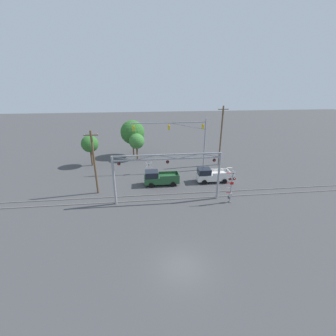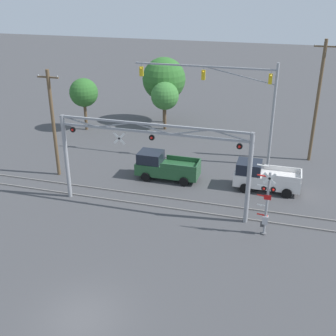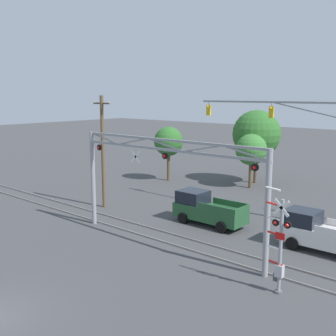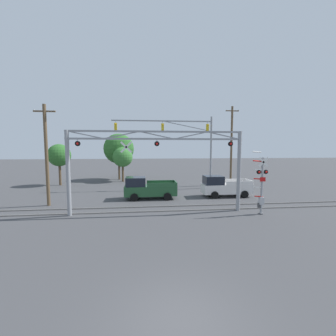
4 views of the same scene
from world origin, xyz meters
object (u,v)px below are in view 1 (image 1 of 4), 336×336
at_px(pickup_truck_lead, 160,178).
at_px(utility_pole_right, 221,136).
at_px(background_tree_beyond_span, 137,141).
at_px(background_tree_far_right_verge, 90,144).
at_px(background_tree_far_left_verge, 133,132).
at_px(traffic_signal_span, 188,135).
at_px(pickup_truck_following, 211,175).
at_px(crossing_gantry, 167,171).
at_px(crossing_signal_mast, 231,188).
at_px(utility_pole_left, 94,162).

bearing_deg(pickup_truck_lead, utility_pole_right, 32.46).
xyz_separation_m(background_tree_beyond_span, background_tree_far_right_verge, (-8.17, -2.50, 0.38)).
bearing_deg(background_tree_far_left_verge, traffic_signal_span, -44.12).
height_order(pickup_truck_following, background_tree_far_left_verge, background_tree_far_left_verge).
distance_m(traffic_signal_span, background_tree_far_left_verge, 13.21).
distance_m(crossing_gantry, pickup_truck_lead, 5.98).
height_order(pickup_truck_lead, pickup_truck_following, same).
relative_size(crossing_signal_mast, traffic_signal_span, 0.39).
bearing_deg(crossing_signal_mast, utility_pole_left, 165.40).
relative_size(crossing_gantry, traffic_signal_span, 1.10).
bearing_deg(crossing_gantry, pickup_truck_following, 35.75).
distance_m(traffic_signal_span, pickup_truck_lead, 8.90).
height_order(pickup_truck_lead, background_tree_far_right_verge, background_tree_far_right_verge).
distance_m(crossing_gantry, utility_pole_left, 9.91).
bearing_deg(traffic_signal_span, pickup_truck_lead, -135.11).
relative_size(crossing_signal_mast, background_tree_beyond_span, 0.93).
relative_size(pickup_truck_following, background_tree_far_right_verge, 0.90).
xyz_separation_m(crossing_gantry, pickup_truck_following, (7.28, 5.24, -3.17)).
bearing_deg(background_tree_far_right_verge, background_tree_beyond_span, 16.98).
relative_size(traffic_signal_span, utility_pole_right, 1.15).
relative_size(pickup_truck_lead, utility_pole_right, 0.48).
height_order(pickup_truck_following, utility_pole_left, utility_pole_left).
bearing_deg(utility_pole_left, background_tree_far_right_verge, 104.80).
bearing_deg(background_tree_beyond_span, crossing_signal_mast, -56.65).
bearing_deg(pickup_truck_following, background_tree_beyond_span, 134.14).
relative_size(crossing_signal_mast, utility_pole_right, 0.46).
bearing_deg(crossing_gantry, pickup_truck_lead, 97.21).
distance_m(utility_pole_left, utility_pole_right, 22.17).
distance_m(utility_pole_right, background_tree_beyond_span, 15.81).
bearing_deg(background_tree_far_right_verge, background_tree_far_left_verge, 33.11).
height_order(background_tree_beyond_span, background_tree_far_left_verge, background_tree_far_left_verge).
xyz_separation_m(pickup_truck_following, utility_pole_right, (3.59, 7.11, 4.41)).
xyz_separation_m(pickup_truck_following, utility_pole_left, (-16.62, -1.95, 3.48)).
relative_size(crossing_gantry, background_tree_far_right_verge, 2.40).
bearing_deg(crossing_gantry, utility_pole_right, 48.66).
bearing_deg(background_tree_far_right_verge, traffic_signal_span, -14.45).
distance_m(crossing_gantry, background_tree_far_left_verge, 19.96).
height_order(crossing_gantry, traffic_signal_span, traffic_signal_span).
height_order(utility_pole_left, utility_pole_right, utility_pole_right).
bearing_deg(background_tree_far_right_verge, crossing_gantry, -49.69).
distance_m(pickup_truck_following, background_tree_far_left_verge, 19.03).
bearing_deg(utility_pole_left, background_tree_beyond_span, 69.20).
bearing_deg(utility_pole_left, utility_pole_right, 24.15).
relative_size(utility_pole_left, background_tree_beyond_span, 1.69).
bearing_deg(pickup_truck_lead, background_tree_far_left_verge, 106.68).
relative_size(utility_pole_right, background_tree_far_left_verge, 1.45).
bearing_deg(traffic_signal_span, utility_pole_right, 18.96).
bearing_deg(pickup_truck_lead, crossing_gantry, -82.79).
xyz_separation_m(traffic_signal_span, background_tree_far_left_verge, (-9.44, 9.15, -1.23)).
distance_m(crossing_gantry, utility_pole_right, 16.50).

